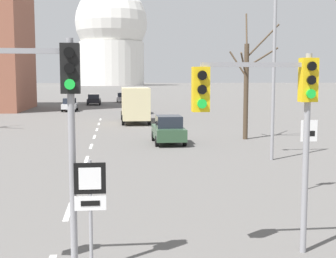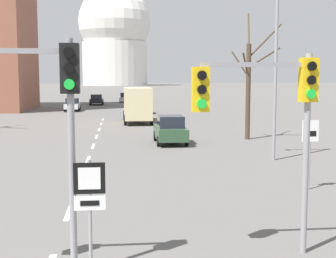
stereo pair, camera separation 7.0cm
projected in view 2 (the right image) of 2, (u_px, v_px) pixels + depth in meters
lane_stripe_1 at (69, 211)px, 13.98m from camera, size 0.16×2.00×0.01m
lane_stripe_2 at (81, 179)px, 18.43m from camera, size 0.16×2.00×0.01m
lane_stripe_3 at (88, 159)px, 22.88m from camera, size 0.16×2.00×0.01m
lane_stripe_4 at (93, 146)px, 27.32m from camera, size 0.16×2.00×0.01m
lane_stripe_5 at (97, 137)px, 31.77m from camera, size 0.16×2.00×0.01m
lane_stripe_6 at (99, 129)px, 36.22m from camera, size 0.16×2.00×0.01m
lane_stripe_7 at (101, 124)px, 40.67m from camera, size 0.16×2.00×0.01m
lane_stripe_8 at (103, 119)px, 45.12m from camera, size 0.16×2.00×0.01m
traffic_signal_centre_tall at (33, 98)px, 8.95m from camera, size 2.35×0.34×4.72m
traffic_signal_near_right at (270, 103)px, 10.20m from camera, size 2.76×0.34×4.50m
route_sign_post at (90, 200)px, 8.91m from camera, size 0.60×0.08×2.42m
speed_limit_sign at (310, 142)px, 16.52m from camera, size 0.60×0.08×2.54m
street_lamp_right at (266, 52)px, 22.11m from camera, size 2.62×0.36×8.39m
sedan_near_left at (170, 130)px, 28.40m from camera, size 1.82×4.02×1.71m
sedan_near_right at (125, 97)px, 78.23m from camera, size 1.83×4.34×1.58m
sedan_mid_centre at (126, 96)px, 83.72m from camera, size 1.75×4.30×1.46m
sedan_far_left at (143, 106)px, 53.03m from camera, size 1.77×4.15×1.65m
sedan_far_right at (97, 99)px, 69.72m from camera, size 1.97×4.39×1.61m
sedan_distant_centre at (72, 105)px, 56.43m from camera, size 1.72×4.19×1.58m
delivery_truck at (137, 104)px, 41.66m from camera, size 2.44×7.20×3.14m
bare_tree_left_near at (9, 86)px, 54.40m from camera, size 1.46×1.90×7.27m
bare_tree_right_near at (249, 84)px, 30.13m from camera, size 3.18×2.68×8.25m
capitol_dome at (115, 36)px, 259.00m from camera, size 39.81×39.81×56.23m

